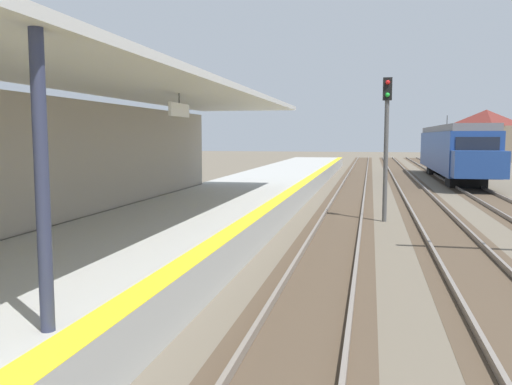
% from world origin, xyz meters
% --- Properties ---
extents(station_platform, '(5.00, 80.00, 0.91)m').
position_xyz_m(station_platform, '(-2.50, 16.00, 0.45)').
color(station_platform, '#A8A8A3').
rests_on(station_platform, ground).
extents(station_building_with_canopy, '(4.85, 24.00, 4.43)m').
position_xyz_m(station_building_with_canopy, '(-4.30, 10.53, 2.66)').
color(station_building_with_canopy, '#4C4C4C').
rests_on(station_building_with_canopy, ground).
extents(track_pair_nearest_platform, '(2.34, 120.00, 0.16)m').
position_xyz_m(track_pair_nearest_platform, '(1.90, 20.00, 0.05)').
color(track_pair_nearest_platform, '#4C3D2D').
rests_on(track_pair_nearest_platform, ground).
extents(track_pair_middle, '(2.34, 120.00, 0.16)m').
position_xyz_m(track_pair_middle, '(5.30, 20.00, 0.05)').
color(track_pair_middle, '#4C3D2D').
rests_on(track_pair_middle, ground).
extents(approaching_train, '(2.93, 19.60, 4.76)m').
position_xyz_m(approaching_train, '(8.70, 39.08, 2.18)').
color(approaching_train, navy).
rests_on(approaching_train, ground).
extents(rail_signal_post, '(0.32, 0.34, 5.20)m').
position_xyz_m(rail_signal_post, '(3.44, 18.62, 3.19)').
color(rail_signal_post, '#4C4C4C').
rests_on(rail_signal_post, ground).
extents(distant_trackside_house, '(6.60, 5.28, 6.40)m').
position_xyz_m(distant_trackside_house, '(16.69, 69.24, 3.34)').
color(distant_trackside_house, '#7F705B').
rests_on(distant_trackside_house, ground).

